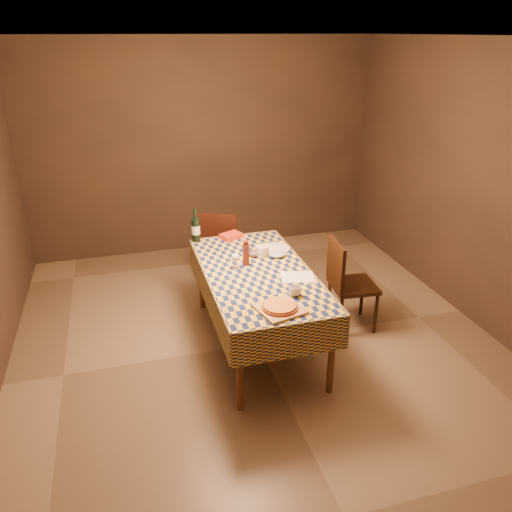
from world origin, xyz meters
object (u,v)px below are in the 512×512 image
(wine_bottle, at_px, (196,229))
(chair_right, at_px, (346,280))
(white_plate, at_px, (276,249))
(bowl, at_px, (254,254))
(dining_table, at_px, (258,279))
(chair_far, at_px, (221,245))
(cutting_board, at_px, (280,309))
(pizza, at_px, (280,306))

(wine_bottle, xyz_separation_m, chair_right, (1.33, -0.78, -0.38))
(white_plate, height_order, chair_right, chair_right)
(white_plate, bearing_deg, wine_bottle, 149.09)
(chair_right, bearing_deg, bowl, 163.15)
(dining_table, bearing_deg, chair_far, 93.39)
(dining_table, bearing_deg, cutting_board, -91.90)
(bowl, height_order, white_plate, bowl)
(white_plate, relative_size, chair_far, 0.30)
(dining_table, xyz_separation_m, chair_right, (0.92, 0.07, -0.17))
(pizza, xyz_separation_m, chair_far, (-0.05, 1.95, -0.28))
(cutting_board, distance_m, white_plate, 1.17)
(pizza, distance_m, chair_far, 1.97)
(wine_bottle, height_order, white_plate, wine_bottle)
(dining_table, height_order, chair_right, chair_right)
(cutting_board, height_order, chair_right, chair_right)
(cutting_board, height_order, pizza, pizza)
(bowl, relative_size, wine_bottle, 0.36)
(wine_bottle, bearing_deg, chair_right, -30.62)
(cutting_board, height_order, white_plate, cutting_board)
(dining_table, relative_size, wine_bottle, 5.32)
(bowl, xyz_separation_m, white_plate, (0.25, 0.10, -0.01))
(wine_bottle, xyz_separation_m, chair_far, (0.33, 0.40, -0.38))
(pizza, relative_size, chair_right, 0.35)
(pizza, bearing_deg, white_plate, 73.48)
(wine_bottle, xyz_separation_m, white_plate, (0.72, -0.43, -0.12))
(bowl, distance_m, white_plate, 0.26)
(chair_far, bearing_deg, dining_table, -86.61)
(pizza, height_order, chair_far, chair_far)
(wine_bottle, bearing_deg, bowl, -48.16)
(cutting_board, relative_size, bowl, 2.62)
(cutting_board, bearing_deg, pizza, 0.00)
(cutting_board, xyz_separation_m, chair_far, (-0.05, 1.95, -0.26))
(dining_table, xyz_separation_m, chair_far, (-0.07, 1.25, -0.17))
(dining_table, height_order, white_plate, white_plate)
(pizza, bearing_deg, chair_right, 39.19)
(chair_far, bearing_deg, chair_right, -49.92)
(dining_table, xyz_separation_m, bowl, (0.06, 0.33, 0.10))
(white_plate, bearing_deg, chair_right, -30.28)
(bowl, bearing_deg, white_plate, 21.41)
(dining_table, distance_m, white_plate, 0.53)
(dining_table, height_order, bowl, bowl)
(wine_bottle, bearing_deg, white_plate, -30.91)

